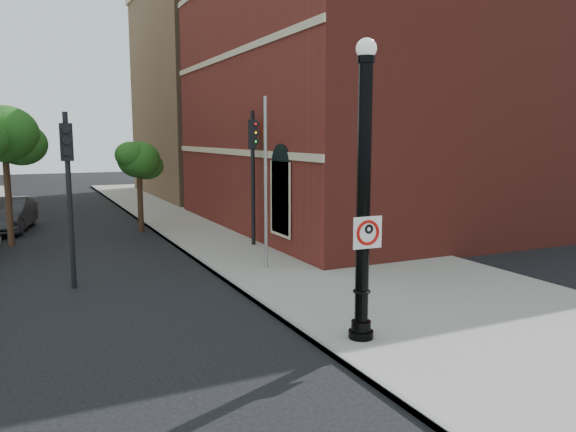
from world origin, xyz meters
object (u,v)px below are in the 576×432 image
no_parking_sign (368,232)px  parked_car (9,215)px  lamppost (363,208)px  traffic_signal_right (253,156)px  traffic_signal_left (68,171)px

no_parking_sign → parked_car: bearing=112.2°
lamppost → traffic_signal_right: lamppost is taller
no_parking_sign → parked_car: (-6.60, 18.27, -1.56)m
no_parking_sign → traffic_signal_left: traffic_signal_left is taller
lamppost → traffic_signal_left: lamppost is taller
no_parking_sign → parked_car: size_ratio=0.14×
lamppost → traffic_signal_right: bearing=80.2°
lamppost → traffic_signal_left: 8.48m
no_parking_sign → traffic_signal_right: traffic_signal_right is taller
lamppost → traffic_signal_right: (1.74, 10.09, 0.66)m
traffic_signal_right → no_parking_sign: bearing=-76.6°
traffic_signal_left → traffic_signal_right: traffic_signal_right is taller
lamppost → no_parking_sign: 0.48m
traffic_signal_left → parked_car: bearing=94.3°
parked_car → no_parking_sign: bearing=-58.5°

